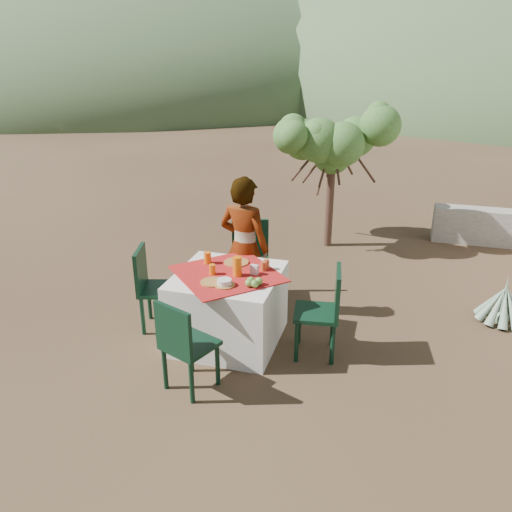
{
  "coord_description": "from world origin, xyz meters",
  "views": [
    {
      "loc": [
        1.7,
        -4.72,
        2.78
      ],
      "look_at": [
        0.34,
        -0.05,
        0.81
      ],
      "focal_mm": 35.0,
      "sensor_mm": 36.0,
      "label": 1
    }
  ],
  "objects_px": {
    "chair_near": "(184,343)",
    "chair_right": "(325,308)",
    "chair_far": "(250,256)",
    "agave": "(503,304)",
    "person": "(244,248)",
    "table": "(228,307)",
    "chair_left": "(152,284)",
    "juice_pitcher": "(237,266)",
    "shrub_tree": "(337,149)"
  },
  "relations": [
    {
      "from": "chair_right",
      "to": "chair_left",
      "type": "bearing_deg",
      "value": -98.65
    },
    {
      "from": "table",
      "to": "chair_far",
      "type": "height_order",
      "value": "chair_far"
    },
    {
      "from": "chair_left",
      "to": "agave",
      "type": "distance_m",
      "value": 3.86
    },
    {
      "from": "table",
      "to": "chair_left",
      "type": "relative_size",
      "value": 1.43
    },
    {
      "from": "chair_right",
      "to": "person",
      "type": "xyz_separation_m",
      "value": [
        -1.0,
        0.61,
        0.29
      ]
    },
    {
      "from": "chair_right",
      "to": "shrub_tree",
      "type": "distance_m",
      "value": 3.29
    },
    {
      "from": "agave",
      "to": "juice_pitcher",
      "type": "height_order",
      "value": "juice_pitcher"
    },
    {
      "from": "juice_pitcher",
      "to": "chair_near",
      "type": "bearing_deg",
      "value": -102.63
    },
    {
      "from": "chair_far",
      "to": "chair_right",
      "type": "xyz_separation_m",
      "value": [
        1.06,
        -1.03,
        -0.02
      ]
    },
    {
      "from": "chair_near",
      "to": "chair_far",
      "type": "bearing_deg",
      "value": -68.72
    },
    {
      "from": "table",
      "to": "chair_near",
      "type": "bearing_deg",
      "value": -95.26
    },
    {
      "from": "chair_far",
      "to": "agave",
      "type": "xyz_separation_m",
      "value": [
        2.88,
        0.19,
        -0.33
      ]
    },
    {
      "from": "person",
      "to": "chair_far",
      "type": "bearing_deg",
      "value": -70.84
    },
    {
      "from": "shrub_tree",
      "to": "juice_pitcher",
      "type": "distance_m",
      "value": 3.26
    },
    {
      "from": "chair_far",
      "to": "chair_near",
      "type": "xyz_separation_m",
      "value": [
        -0.0,
        -1.95,
        -0.04
      ]
    },
    {
      "from": "chair_near",
      "to": "juice_pitcher",
      "type": "relative_size",
      "value": 4.48
    },
    {
      "from": "table",
      "to": "person",
      "type": "xyz_separation_m",
      "value": [
        -0.02,
        0.62,
        0.42
      ]
    },
    {
      "from": "table",
      "to": "agave",
      "type": "xyz_separation_m",
      "value": [
        2.8,
        1.23,
        -0.18
      ]
    },
    {
      "from": "chair_left",
      "to": "chair_right",
      "type": "relative_size",
      "value": 1.0
    },
    {
      "from": "person",
      "to": "shrub_tree",
      "type": "relative_size",
      "value": 0.85
    },
    {
      "from": "chair_right",
      "to": "shrub_tree",
      "type": "bearing_deg",
      "value": 178.75
    },
    {
      "from": "table",
      "to": "chair_near",
      "type": "distance_m",
      "value": 0.92
    },
    {
      "from": "chair_right",
      "to": "person",
      "type": "height_order",
      "value": "person"
    },
    {
      "from": "chair_right",
      "to": "juice_pitcher",
      "type": "distance_m",
      "value": 0.94
    },
    {
      "from": "chair_near",
      "to": "person",
      "type": "height_order",
      "value": "person"
    },
    {
      "from": "chair_near",
      "to": "agave",
      "type": "height_order",
      "value": "chair_near"
    },
    {
      "from": "chair_far",
      "to": "chair_left",
      "type": "bearing_deg",
      "value": -143.65
    },
    {
      "from": "chair_near",
      "to": "chair_right",
      "type": "bearing_deg",
      "value": -117.77
    },
    {
      "from": "chair_left",
      "to": "chair_far",
      "type": "bearing_deg",
      "value": -53.7
    },
    {
      "from": "chair_far",
      "to": "shrub_tree",
      "type": "distance_m",
      "value": 2.41
    },
    {
      "from": "chair_far",
      "to": "juice_pitcher",
      "type": "distance_m",
      "value": 1.13
    },
    {
      "from": "person",
      "to": "juice_pitcher",
      "type": "distance_m",
      "value": 0.67
    },
    {
      "from": "chair_far",
      "to": "agave",
      "type": "height_order",
      "value": "chair_far"
    },
    {
      "from": "person",
      "to": "agave",
      "type": "height_order",
      "value": "person"
    },
    {
      "from": "chair_near",
      "to": "chair_left",
      "type": "distance_m",
      "value": 1.23
    },
    {
      "from": "chair_near",
      "to": "person",
      "type": "xyz_separation_m",
      "value": [
        0.07,
        1.53,
        0.31
      ]
    },
    {
      "from": "person",
      "to": "shrub_tree",
      "type": "height_order",
      "value": "shrub_tree"
    },
    {
      "from": "chair_left",
      "to": "juice_pitcher",
      "type": "distance_m",
      "value": 1.04
    },
    {
      "from": "chair_near",
      "to": "chair_left",
      "type": "relative_size",
      "value": 0.96
    },
    {
      "from": "shrub_tree",
      "to": "juice_pitcher",
      "type": "relative_size",
      "value": 9.65
    },
    {
      "from": "shrub_tree",
      "to": "table",
      "type": "bearing_deg",
      "value": -101.35
    },
    {
      "from": "table",
      "to": "agave",
      "type": "distance_m",
      "value": 3.06
    },
    {
      "from": "table",
      "to": "person",
      "type": "height_order",
      "value": "person"
    },
    {
      "from": "chair_far",
      "to": "person",
      "type": "xyz_separation_m",
      "value": [
        0.06,
        -0.42,
        0.27
      ]
    },
    {
      "from": "chair_left",
      "to": "agave",
      "type": "relative_size",
      "value": 1.51
    },
    {
      "from": "table",
      "to": "chair_left",
      "type": "xyz_separation_m",
      "value": [
        -0.86,
        0.04,
        0.13
      ]
    },
    {
      "from": "chair_far",
      "to": "shrub_tree",
      "type": "bearing_deg",
      "value": 55.71
    },
    {
      "from": "chair_left",
      "to": "person",
      "type": "relative_size",
      "value": 0.57
    },
    {
      "from": "chair_right",
      "to": "table",
      "type": "bearing_deg",
      "value": -97.28
    },
    {
      "from": "person",
      "to": "juice_pitcher",
      "type": "height_order",
      "value": "person"
    }
  ]
}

